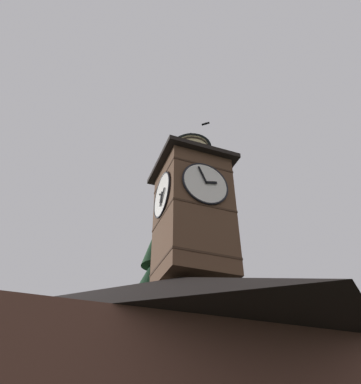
# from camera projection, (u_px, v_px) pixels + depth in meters

# --- Properties ---
(building_main) EXTENTS (15.78, 11.94, 7.87)m
(building_main) POSITION_uv_depth(u_px,v_px,m) (181.00, 383.00, 12.30)
(building_main) COLOR brown
(building_main) RESTS_ON ground_plane
(clock_tower) EXTENTS (3.80, 3.80, 9.05)m
(clock_tower) POSITION_uv_depth(u_px,v_px,m) (192.00, 206.00, 17.50)
(clock_tower) COLOR brown
(clock_tower) RESTS_ON building_main
(pine_tree_behind) EXTENTS (5.64, 5.64, 13.89)m
(pine_tree_behind) POSITION_uv_depth(u_px,v_px,m) (151.00, 361.00, 18.41)
(pine_tree_behind) COLOR #473323
(pine_tree_behind) RESTS_ON ground_plane
(moon) EXTENTS (2.29, 2.29, 2.29)m
(moon) POSITION_uv_depth(u_px,v_px,m) (178.00, 316.00, 53.46)
(moon) COLOR silver
(flying_bird_high) EXTENTS (0.53, 0.51, 0.12)m
(flying_bird_high) POSITION_uv_depth(u_px,v_px,m) (206.00, 124.00, 25.54)
(flying_bird_high) COLOR black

